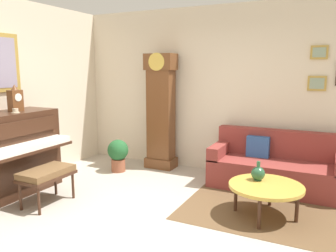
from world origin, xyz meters
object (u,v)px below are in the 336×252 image
(piano_bench, at_px, (47,174))
(grandfather_clock, at_px, (161,114))
(coffee_table, at_px, (266,187))
(green_jug, at_px, (258,173))
(piano, at_px, (7,154))
(couch, at_px, (276,167))
(mantel_clock, at_px, (15,99))
(teacup, at_px, (15,111))
(potted_plant, at_px, (118,153))

(piano_bench, height_order, grandfather_clock, grandfather_clock)
(coffee_table, height_order, green_jug, green_jug)
(piano, distance_m, green_jug, 3.40)
(piano, height_order, couch, piano)
(couch, relative_size, coffee_table, 2.16)
(mantel_clock, bearing_deg, piano_bench, -15.55)
(couch, height_order, coffee_table, couch)
(piano_bench, height_order, green_jug, green_jug)
(teacup, relative_size, green_jug, 0.48)
(piano, height_order, potted_plant, piano)
(teacup, distance_m, potted_plant, 1.85)
(teacup, bearing_deg, piano_bench, -7.85)
(couch, distance_m, mantel_clock, 3.90)
(grandfather_clock, bearing_deg, piano_bench, -104.95)
(piano, xyz_separation_m, teacup, (0.13, 0.08, 0.60))
(piano, bearing_deg, grandfather_clock, 58.66)
(couch, relative_size, mantel_clock, 5.00)
(couch, bearing_deg, teacup, -149.38)
(piano, distance_m, potted_plant, 1.78)
(coffee_table, distance_m, green_jug, 0.21)
(couch, xyz_separation_m, potted_plant, (-2.58, -0.38, 0.01))
(green_jug, distance_m, potted_plant, 2.57)
(piano, relative_size, couch, 0.76)
(coffee_table, height_order, potted_plant, potted_plant)
(potted_plant, bearing_deg, piano, -115.20)
(couch, relative_size, potted_plant, 3.39)
(grandfather_clock, distance_m, mantel_clock, 2.36)
(green_jug, bearing_deg, piano, -162.97)
(teacup, height_order, green_jug, teacup)
(piano_bench, height_order, teacup, teacup)
(teacup, bearing_deg, green_jug, 16.41)
(piano, distance_m, mantel_clock, 0.77)
(coffee_table, bearing_deg, teacup, -166.26)
(piano_bench, xyz_separation_m, potted_plant, (0.02, 1.59, -0.08))
(piano_bench, xyz_separation_m, mantel_clock, (-0.73, 0.20, 0.94))
(grandfather_clock, xyz_separation_m, teacup, (-1.17, -2.06, 0.23))
(grandfather_clock, distance_m, coffee_table, 2.50)
(piano_bench, height_order, couch, couch)
(couch, distance_m, teacup, 3.81)
(mantel_clock, bearing_deg, potted_plant, 61.79)
(coffee_table, bearing_deg, couch, 92.28)
(piano, bearing_deg, mantel_clock, 89.52)
(piano_bench, relative_size, green_jug, 2.92)
(piano, distance_m, couch, 3.87)
(mantel_clock, bearing_deg, piano, -90.48)
(coffee_table, relative_size, green_jug, 3.67)
(piano, xyz_separation_m, potted_plant, (0.75, 1.59, -0.27))
(piano, relative_size, piano_bench, 2.06)
(mantel_clock, distance_m, teacup, 0.23)
(green_jug, bearing_deg, potted_plant, 166.61)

